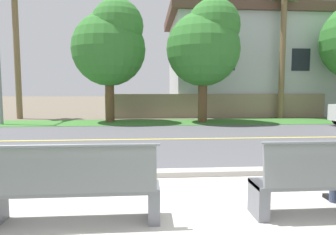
{
  "coord_description": "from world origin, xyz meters",
  "views": [
    {
      "loc": [
        -0.74,
        -2.99,
        1.6
      ],
      "look_at": [
        -0.27,
        3.5,
        1.0
      ],
      "focal_mm": 31.3,
      "sensor_mm": 36.0,
      "label": 1
    }
  ],
  "objects": [
    {
      "name": "ground_plane",
      "position": [
        0.0,
        8.0,
        0.0
      ],
      "size": [
        140.0,
        140.0,
        0.0
      ],
      "primitive_type": "plane",
      "color": "#665B4C"
    },
    {
      "name": "sidewalk_pavement",
      "position": [
        0.0,
        0.4,
        0.01
      ],
      "size": [
        44.0,
        3.6,
        0.01
      ],
      "primitive_type": "cube",
      "color": "#B7B2A8",
      "rests_on": "ground_plane"
    },
    {
      "name": "curb_edge",
      "position": [
        0.0,
        2.35,
        0.06
      ],
      "size": [
        44.0,
        0.3,
        0.11
      ],
      "primitive_type": "cube",
      "color": "#ADA89E",
      "rests_on": "ground_plane"
    },
    {
      "name": "street_asphalt",
      "position": [
        0.0,
        6.5,
        0.0
      ],
      "size": [
        52.0,
        8.0,
        0.01
      ],
      "primitive_type": "cube",
      "color": "#515156",
      "rests_on": "ground_plane"
    },
    {
      "name": "road_centre_line",
      "position": [
        0.0,
        6.5,
        0.01
      ],
      "size": [
        48.0,
        0.14,
        0.01
      ],
      "primitive_type": "cube",
      "color": "#E0CC4C",
      "rests_on": "ground_plane"
    },
    {
      "name": "far_verge_grass",
      "position": [
        0.0,
        11.59,
        0.01
      ],
      "size": [
        48.0,
        2.8,
        0.02
      ],
      "primitive_type": "cube",
      "color": "#38702D",
      "rests_on": "ground_plane"
    },
    {
      "name": "bench_left",
      "position": [
        -1.6,
        0.43,
        0.46
      ],
      "size": [
        2.02,
        0.48,
        1.01
      ],
      "color": "slate",
      "rests_on": "ground_plane"
    },
    {
      "name": "bench_right",
      "position": [
        1.6,
        0.43,
        0.46
      ],
      "size": [
        2.02,
        0.48,
        1.01
      ],
      "color": "slate",
      "rests_on": "ground_plane"
    },
    {
      "name": "shade_tree_far_left",
      "position": [
        -2.48,
        11.93,
        3.91
      ],
      "size": [
        3.65,
        3.65,
        6.01
      ],
      "color": "brown",
      "rests_on": "ground_plane"
    },
    {
      "name": "shade_tree_left",
      "position": [
        2.18,
        11.45,
        3.89
      ],
      "size": [
        3.63,
        3.63,
        5.99
      ],
      "color": "brown",
      "rests_on": "ground_plane"
    },
    {
      "name": "palm_tree_tall",
      "position": [
        7.01,
        13.41,
        6.12
      ],
      "size": [
        2.09,
        1.98,
        7.61
      ],
      "color": "brown",
      "rests_on": "ground_plane"
    },
    {
      "name": "palm_tree_short",
      "position": [
        -7.91,
        14.09,
        6.31
      ],
      "size": [
        2.09,
        1.98,
        7.85
      ],
      "color": "brown",
      "rests_on": "ground_plane"
    },
    {
      "name": "garden_wall",
      "position": [
        3.41,
        13.98,
        0.7
      ],
      "size": [
        13.0,
        0.36,
        1.4
      ],
      "primitive_type": "cube",
      "color": "gray",
      "rests_on": "ground_plane"
    },
    {
      "name": "house_across_street",
      "position": [
        6.14,
        17.18,
        3.45
      ],
      "size": [
        10.89,
        6.91,
        6.81
      ],
      "color": "#B7BCC1",
      "rests_on": "ground_plane"
    }
  ]
}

